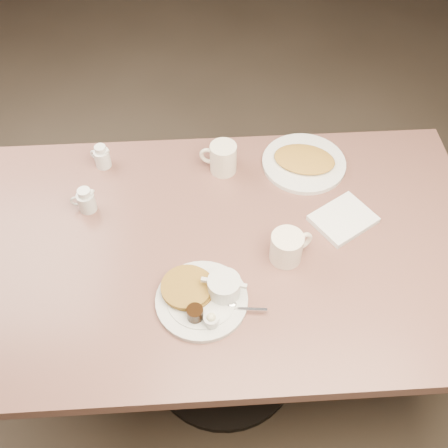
{
  "coord_description": "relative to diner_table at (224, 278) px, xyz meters",
  "views": [
    {
      "loc": [
        -0.06,
        -0.93,
        2.0
      ],
      "look_at": [
        0.0,
        0.02,
        0.82
      ],
      "focal_mm": 44.07,
      "sensor_mm": 36.0,
      "label": 1
    }
  ],
  "objects": [
    {
      "name": "napkin",
      "position": [
        0.35,
        0.07,
        0.18
      ],
      "size": [
        0.21,
        0.2,
        0.02
      ],
      "color": "white",
      "rests_on": "diner_table"
    },
    {
      "name": "main_plate",
      "position": [
        -0.06,
        -0.18,
        0.19
      ],
      "size": [
        0.31,
        0.29,
        0.07
      ],
      "color": "silver",
      "rests_on": "diner_table"
    },
    {
      "name": "coffee_mug_near",
      "position": [
        0.17,
        -0.05,
        0.22
      ],
      "size": [
        0.14,
        0.12,
        0.09
      ],
      "color": "white",
      "rests_on": "diner_table"
    },
    {
      "name": "hash_plate",
      "position": [
        0.27,
        0.31,
        0.18
      ],
      "size": [
        0.33,
        0.33,
        0.04
      ],
      "color": "white",
      "rests_on": "diner_table"
    },
    {
      "name": "diner_table",
      "position": [
        0.0,
        0.0,
        0.0
      ],
      "size": [
        1.5,
        0.9,
        0.75
      ],
      "color": "#84564C",
      "rests_on": "ground"
    },
    {
      "name": "coffee_mug_far",
      "position": [
        0.01,
        0.3,
        0.22
      ],
      "size": [
        0.13,
        0.1,
        0.1
      ],
      "color": "white",
      "rests_on": "diner_table"
    },
    {
      "name": "room",
      "position": [
        0.0,
        0.0,
        0.82
      ],
      "size": [
        7.04,
        8.04,
        2.84
      ],
      "color": "#4C3F33",
      "rests_on": "ground"
    },
    {
      "name": "creamer_left",
      "position": [
        -0.4,
        0.16,
        0.21
      ],
      "size": [
        0.08,
        0.07,
        0.08
      ],
      "color": "silver",
      "rests_on": "diner_table"
    },
    {
      "name": "creamer_right",
      "position": [
        -0.37,
        0.34,
        0.21
      ],
      "size": [
        0.07,
        0.05,
        0.08
      ],
      "color": "white",
      "rests_on": "diner_table"
    }
  ]
}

